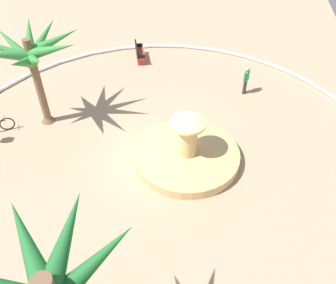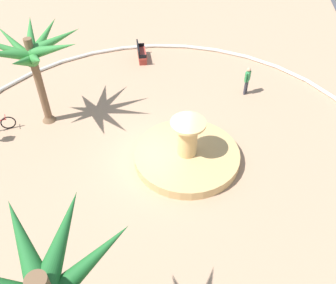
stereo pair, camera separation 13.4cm
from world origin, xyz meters
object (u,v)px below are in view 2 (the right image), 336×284
Objects in this scene: palm_tree_near_fountain at (31,53)px; person_pedestrian_stroll at (247,79)px; bench_east at (141,54)px; fountain at (187,155)px.

palm_tree_near_fountain is 10.96m from person_pedestrian_stroll.
person_pedestrian_stroll is (-3.80, 9.87, -2.86)m from palm_tree_near_fountain.
bench_east is at bearing 152.43° from palm_tree_near_fountain.
person_pedestrian_stroll is at bearing 111.05° from palm_tree_near_fountain.
fountain is at bearing 75.67° from palm_tree_near_fountain.
palm_tree_near_fountain reaches higher than bench_east.
bench_east is at bearing -156.01° from fountain.
person_pedestrian_stroll reaches higher than bench_east.
person_pedestrian_stroll is at bearing 154.87° from fountain.
palm_tree_near_fountain is (-1.85, -7.23, 3.46)m from fountain.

